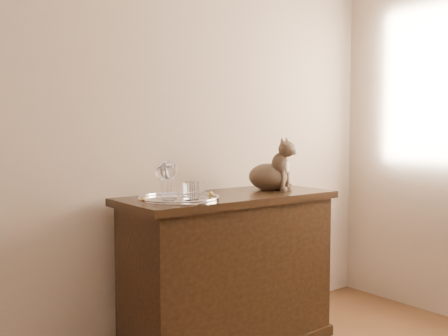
% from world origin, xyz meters
% --- Properties ---
extents(wall_back, '(4.00, 0.10, 2.70)m').
position_xyz_m(wall_back, '(0.00, 2.25, 1.35)').
color(wall_back, '#BFA78F').
rests_on(wall_back, ground).
extents(sideboard, '(1.20, 0.50, 0.85)m').
position_xyz_m(sideboard, '(0.60, 1.94, 0.42)').
color(sideboard, black).
rests_on(sideboard, ground).
extents(tray, '(0.40, 0.40, 0.01)m').
position_xyz_m(tray, '(0.26, 1.91, 0.85)').
color(tray, white).
rests_on(tray, sideboard).
extents(wine_glass_a, '(0.07, 0.07, 0.17)m').
position_xyz_m(wine_glass_a, '(0.19, 1.94, 0.94)').
color(wine_glass_a, white).
rests_on(wine_glass_a, tray).
extents(wine_glass_c, '(0.07, 0.07, 0.19)m').
position_xyz_m(wine_glass_c, '(0.19, 1.89, 0.95)').
color(wine_glass_c, white).
rests_on(wine_glass_c, tray).
extents(wine_glass_d, '(0.07, 0.07, 0.18)m').
position_xyz_m(wine_glass_d, '(0.22, 1.92, 0.95)').
color(wine_glass_d, white).
rests_on(wine_glass_d, tray).
extents(tumbler_a, '(0.07, 0.07, 0.08)m').
position_xyz_m(tumbler_a, '(0.34, 1.86, 0.90)').
color(tumbler_a, silver).
rests_on(tumbler_a, tray).
extents(tumbler_b, '(0.08, 0.08, 0.09)m').
position_xyz_m(tumbler_b, '(0.28, 1.83, 0.90)').
color(tumbler_b, white).
rests_on(tumbler_b, tray).
extents(cat, '(0.38, 0.37, 0.31)m').
position_xyz_m(cat, '(0.91, 1.97, 1.00)').
color(cat, '#4C3C2D').
rests_on(cat, sideboard).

